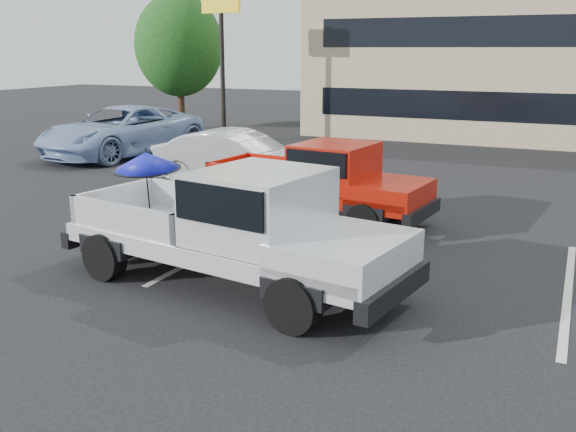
% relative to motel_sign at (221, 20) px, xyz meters
% --- Properties ---
extents(ground, '(90.00, 90.00, 0.00)m').
position_rel_motel_sign_xyz_m(ground, '(10.00, -14.00, -4.65)').
color(ground, black).
rests_on(ground, ground).
extents(stripe_left, '(0.12, 5.00, 0.01)m').
position_rel_motel_sign_xyz_m(stripe_left, '(7.00, -12.00, -4.65)').
color(stripe_left, silver).
rests_on(stripe_left, ground).
extents(stripe_right, '(0.12, 5.00, 0.01)m').
position_rel_motel_sign_xyz_m(stripe_right, '(13.00, -12.00, -4.65)').
color(stripe_right, silver).
rests_on(stripe_right, ground).
extents(motel_building, '(20.40, 8.40, 6.30)m').
position_rel_motel_sign_xyz_m(motel_building, '(12.00, 6.99, -1.45)').
color(motel_building, tan).
rests_on(motel_building, ground).
extents(motel_sign, '(1.60, 0.22, 6.00)m').
position_rel_motel_sign_xyz_m(motel_sign, '(0.00, 0.00, 0.00)').
color(motel_sign, black).
rests_on(motel_sign, ground).
extents(tree_left, '(3.96, 3.96, 6.02)m').
position_rel_motel_sign_xyz_m(tree_left, '(-4.00, 3.00, -0.92)').
color(tree_left, '#332114').
rests_on(tree_left, ground).
extents(silver_pickup, '(5.93, 2.82, 2.06)m').
position_rel_motel_sign_xyz_m(silver_pickup, '(8.49, -13.90, -3.60)').
color(silver_pickup, black).
rests_on(silver_pickup, ground).
extents(red_pickup, '(5.24, 2.31, 1.67)m').
position_rel_motel_sign_xyz_m(red_pickup, '(8.12, -9.54, -3.74)').
color(red_pickup, black).
rests_on(red_pickup, ground).
extents(silver_sedan, '(4.60, 1.71, 1.50)m').
position_rel_motel_sign_xyz_m(silver_sedan, '(4.72, -7.37, -3.90)').
color(silver_sedan, '#A7AAAE').
rests_on(silver_sedan, ground).
extents(blue_suv, '(3.62, 6.40, 1.69)m').
position_rel_motel_sign_xyz_m(blue_suv, '(-1.47, -4.43, -3.81)').
color(blue_suv, '#8BA5CF').
rests_on(blue_suv, ground).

